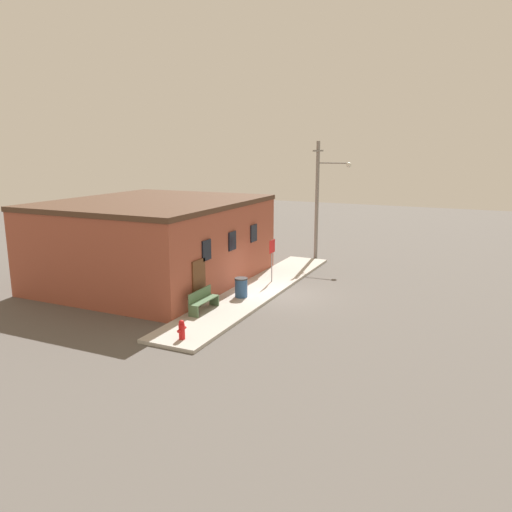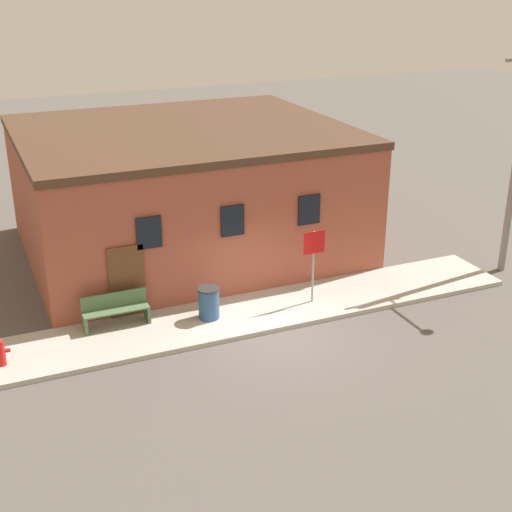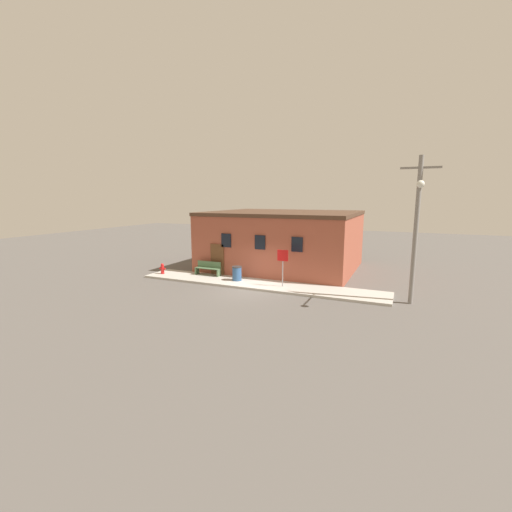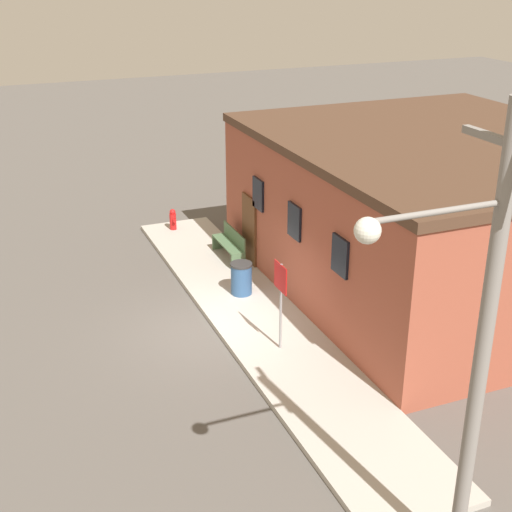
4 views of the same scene
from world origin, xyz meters
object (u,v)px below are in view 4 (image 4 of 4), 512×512
Objects in this scene: utility_pole at (473,343)px; bench at (230,244)px; trash_bin at (241,278)px; fire_hydrant at (173,219)px; stop_sign at (281,290)px.

bench is at bearing 175.04° from utility_pole.
bench is 1.98× the size of trash_bin.
bench is 12.91m from utility_pole.
trash_bin is (2.46, -0.58, -0.01)m from bench.
stop_sign is at bearing 0.93° from fire_hydrant.
fire_hydrant is 0.80× the size of trash_bin.
trash_bin is 10.53m from utility_pole.
bench is 0.25× the size of utility_pole.
bench is at bearing 171.79° from stop_sign.
stop_sign is 2.41× the size of trash_bin.
stop_sign is at bearing -4.07° from trash_bin.
trash_bin is (-3.09, 0.22, -1.06)m from stop_sign.
fire_hydrant is 15.85m from utility_pole.
trash_bin is at bearing 177.14° from utility_pole.
stop_sign reaches higher than bench.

